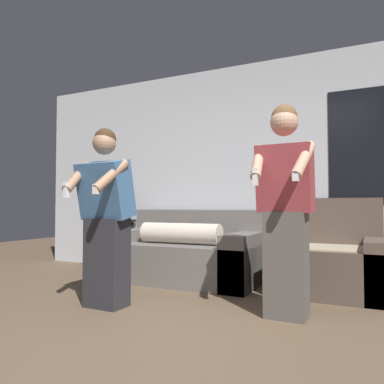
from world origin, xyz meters
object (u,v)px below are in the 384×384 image
Objects in this scene: armchair at (331,261)px; person_right at (285,208)px; couch at (187,255)px; side_table at (111,227)px; person_left at (106,218)px.

person_right reaches higher than armchair.
armchair is (1.62, 0.05, 0.01)m from couch.
armchair is at bearing 1.85° from couch.
person_right is (1.39, -1.02, 0.56)m from couch.
person_right is at bearing -102.48° from armchair.
side_table is at bearing 168.86° from couch.
person_right is (2.73, -1.29, 0.28)m from side_table.
person_right is at bearing -36.40° from couch.
side_table is 0.54× the size of person_left.
person_left is at bearing -53.35° from side_table.
side_table reaches higher than couch.
side_table is 0.50× the size of person_right.
person_left is at bearing -166.30° from person_right.
person_left is 1.55m from person_right.
side_table is 3.03m from person_right.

